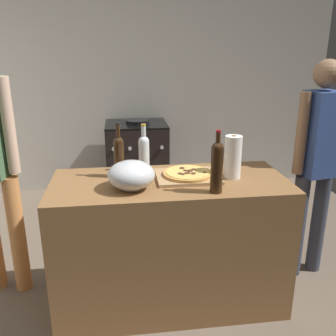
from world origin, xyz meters
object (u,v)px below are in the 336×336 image
Objects in this scene: mixing_bowl at (131,175)px; stove at (137,160)px; wine_bottle_dark at (217,165)px; wine_bottle_clear at (144,151)px; wine_bottle_green at (119,155)px; person_in_red at (317,158)px; paper_towel_roll at (233,157)px; pizza at (188,173)px.

mixing_bowl reaches higher than stove.
wine_bottle_dark is 2.23m from stove.
wine_bottle_green is at bearing -151.26° from wine_bottle_clear.
wine_bottle_dark is at bearing -13.74° from mixing_bowl.
wine_bottle_clear is at bearing 179.74° from person_in_red.
paper_towel_roll is 0.31× the size of stove.
wine_bottle_dark reaches higher than wine_bottle_green.
mixing_bowl is at bearing -73.23° from wine_bottle_green.
wine_bottle_dark is (0.48, -0.12, 0.08)m from mixing_bowl.
person_in_red is (1.23, -0.01, -0.10)m from wine_bottle_clear.
pizza is at bearing -82.65° from stove.
wine_bottle_clear is (-0.55, 0.20, 0.00)m from paper_towel_roll.
paper_towel_roll is at bearing -74.48° from stove.
person_in_red reaches higher than mixing_bowl.
mixing_bowl is 0.50m from wine_bottle_dark.
paper_towel_roll is 0.78× the size of wine_bottle_green.
pizza reaches higher than stove.
mixing_bowl is at bearing -170.20° from paper_towel_roll.
wine_bottle_dark is 0.40× the size of stove.
wine_bottle_green is 1.40m from person_in_red.
wine_bottle_dark is 0.23× the size of person_in_red.
person_in_red reaches higher than paper_towel_roll.
person_in_red is (1.21, -1.68, 0.48)m from stove.
wine_bottle_green is 0.19m from wine_bottle_clear.
wine_bottle_dark is 0.96m from person_in_red.
wine_bottle_green is (-0.55, 0.34, -0.02)m from wine_bottle_dark.
wine_bottle_clear is at bearing 131.68° from wine_bottle_dark.
wine_bottle_clear is (0.16, 0.09, -0.01)m from wine_bottle_green.
pizza is 1.12× the size of mixing_bowl.
pizza is at bearing -10.71° from wine_bottle_green.
wine_bottle_clear reaches higher than pizza.
stove is 2.13m from person_in_red.
person_in_red reaches higher than wine_bottle_clear.
paper_towel_roll is 0.28m from wine_bottle_dark.
mixing_bowl is (-0.36, -0.14, 0.06)m from pizza.
mixing_bowl is 0.24m from wine_bottle_green.
mixing_bowl reaches higher than pizza.
wine_bottle_green reaches higher than pizza.
wine_bottle_clear is at bearing 72.70° from mixing_bowl.
paper_towel_roll is 2.04m from stove.
person_in_red is at bearing 13.04° from mixing_bowl.
wine_bottle_green reaches higher than mixing_bowl.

